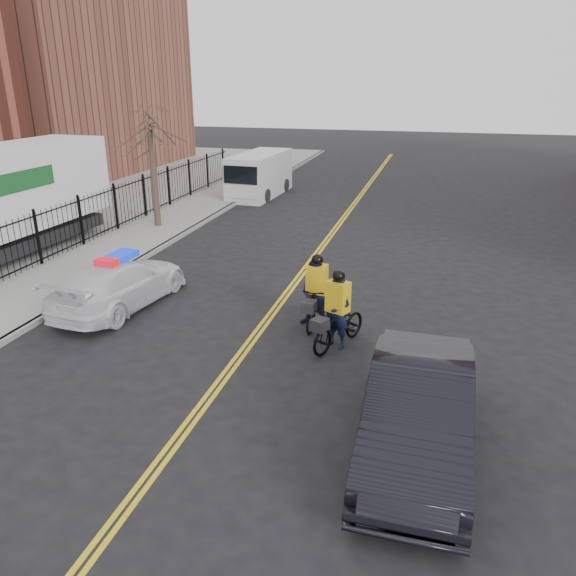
# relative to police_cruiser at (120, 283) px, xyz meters

# --- Properties ---
(ground) EXTENTS (120.00, 120.00, 0.00)m
(ground) POSITION_rel_police_cruiser_xyz_m (4.42, -1.62, -0.71)
(ground) COLOR black
(ground) RESTS_ON ground
(center_line_left) EXTENTS (0.10, 60.00, 0.01)m
(center_line_left) POSITION_rel_police_cruiser_xyz_m (4.34, 6.38, -0.70)
(center_line_left) COLOR yellow
(center_line_left) RESTS_ON ground
(center_line_right) EXTENTS (0.10, 60.00, 0.01)m
(center_line_right) POSITION_rel_police_cruiser_xyz_m (4.50, 6.38, -0.70)
(center_line_right) COLOR yellow
(center_line_right) RESTS_ON ground
(sidewalk) EXTENTS (3.00, 60.00, 0.15)m
(sidewalk) POSITION_rel_police_cruiser_xyz_m (-3.08, 6.38, -0.63)
(sidewalk) COLOR gray
(sidewalk) RESTS_ON ground
(curb) EXTENTS (0.20, 60.00, 0.15)m
(curb) POSITION_rel_police_cruiser_xyz_m (-1.58, 6.38, -0.63)
(curb) COLOR gray
(curb) RESTS_ON ground
(iron_fence) EXTENTS (0.12, 28.00, 2.00)m
(iron_fence) POSITION_rel_police_cruiser_xyz_m (-4.58, 6.38, 0.29)
(iron_fence) COLOR black
(iron_fence) RESTS_ON ground
(warehouse_far) EXTENTS (14.00, 18.00, 14.00)m
(warehouse_far) POSITION_rel_police_cruiser_xyz_m (-18.58, 22.38, 6.29)
(warehouse_far) COLOR brown
(warehouse_far) RESTS_ON ground
(street_tree) EXTENTS (3.20, 3.20, 4.80)m
(street_tree) POSITION_rel_police_cruiser_xyz_m (-3.18, 8.38, 2.83)
(street_tree) COLOR #3B2E23
(street_tree) RESTS_ON sidewalk
(police_cruiser) EXTENTS (2.44, 5.01, 1.56)m
(police_cruiser) POSITION_rel_police_cruiser_xyz_m (0.00, 0.00, 0.00)
(police_cruiser) COLOR white
(police_cruiser) RESTS_ON ground
(dark_sedan) EXTENTS (1.80, 5.08, 1.67)m
(dark_sedan) POSITION_rel_police_cruiser_xyz_m (8.71, -4.71, 0.13)
(dark_sedan) COLOR black
(dark_sedan) RESTS_ON ground
(cargo_van) EXTENTS (2.37, 5.66, 2.33)m
(cargo_van) POSITION_rel_police_cruiser_xyz_m (-1.08, 16.41, 0.43)
(cargo_van) COLOR silver
(cargo_van) RESTS_ON ground
(cyclist_near) EXTENTS (1.50, 2.16, 2.01)m
(cyclist_near) POSITION_rel_police_cruiser_xyz_m (6.56, -0.95, -0.01)
(cyclist_near) COLOR black
(cyclist_near) RESTS_ON ground
(cyclist_far) EXTENTS (0.94, 2.02, 2.02)m
(cyclist_far) POSITION_rel_police_cruiser_xyz_m (5.81, 0.14, 0.09)
(cyclist_far) COLOR black
(cyclist_far) RESTS_ON ground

